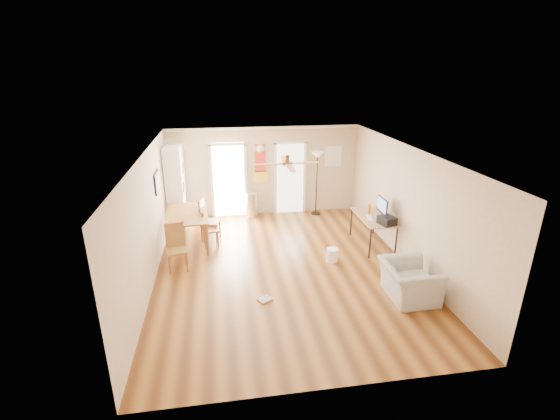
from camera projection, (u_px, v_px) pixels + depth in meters
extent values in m
plane|color=brown|center=(284.00, 268.00, 8.65)|extent=(7.00, 7.00, 0.00)
cube|color=red|center=(260.00, 163.00, 11.32)|extent=(0.46, 0.03, 1.10)
cube|color=white|center=(333.00, 156.00, 11.58)|extent=(0.50, 0.04, 0.60)
cube|color=black|center=(157.00, 182.00, 8.96)|extent=(0.04, 0.66, 0.48)
cylinder|color=silver|center=(251.00, 205.00, 11.46)|extent=(0.42, 0.42, 0.75)
cube|color=silver|center=(369.00, 218.00, 9.39)|extent=(0.23, 0.40, 0.01)
cube|color=black|center=(387.00, 220.00, 9.00)|extent=(0.40, 0.44, 0.19)
cylinder|color=orange|center=(369.00, 209.00, 9.67)|extent=(0.08, 0.08, 0.23)
cylinder|color=white|center=(332.00, 255.00, 8.91)|extent=(0.30, 0.30, 0.31)
cube|color=#9F9F9A|center=(265.00, 299.00, 7.45)|extent=(0.32, 0.30, 0.04)
imported|color=#ABABA6|center=(409.00, 281.00, 7.45)|extent=(0.94, 1.07, 0.69)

